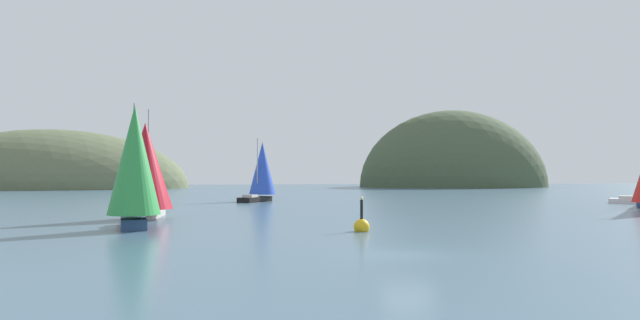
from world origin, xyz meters
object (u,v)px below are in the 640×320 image
at_px(sailboat_blue_spinnaker, 262,171).
at_px(sailboat_green_sail, 134,165).
at_px(sailboat_crimson_sail, 145,168).
at_px(channel_buoy, 362,226).

xyz_separation_m(sailboat_blue_spinnaker, sailboat_green_sail, (-11.53, -39.45, 0.19)).
height_order(sailboat_crimson_sail, channel_buoy, sailboat_crimson_sail).
bearing_deg(sailboat_green_sail, sailboat_crimson_sail, 93.12).
relative_size(sailboat_crimson_sail, channel_buoy, 3.68).
bearing_deg(sailboat_green_sail, sailboat_blue_spinnaker, 73.71).
relative_size(sailboat_blue_spinnaker, channel_buoy, 3.41).
bearing_deg(sailboat_crimson_sail, channel_buoy, -38.75).
relative_size(sailboat_blue_spinnaker, sailboat_green_sail, 0.99).
distance_m(sailboat_green_sail, sailboat_crimson_sail, 9.22).
xyz_separation_m(sailboat_crimson_sail, channel_buoy, (16.04, -12.87, -4.06)).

